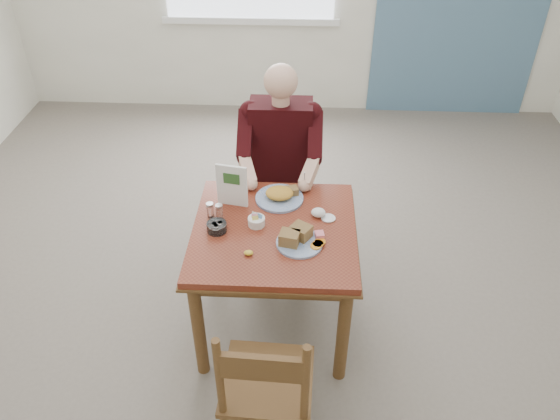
# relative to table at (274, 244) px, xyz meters

# --- Properties ---
(floor) EXTENTS (6.00, 6.00, 0.00)m
(floor) POSITION_rel_table_xyz_m (0.00, 0.00, -0.64)
(floor) COLOR #685E54
(floor) RESTS_ON ground
(lemon_wedge) EXTENTS (0.06, 0.04, 0.03)m
(lemon_wedge) POSITION_rel_table_xyz_m (-0.12, -0.22, 0.13)
(lemon_wedge) COLOR gold
(lemon_wedge) RESTS_ON table
(napkin) EXTENTS (0.10, 0.09, 0.05)m
(napkin) POSITION_rel_table_xyz_m (0.24, 0.12, 0.14)
(napkin) COLOR white
(napkin) RESTS_ON table
(metal_dish) EXTENTS (0.10, 0.10, 0.01)m
(metal_dish) POSITION_rel_table_xyz_m (0.30, 0.10, 0.12)
(metal_dish) COLOR silver
(metal_dish) RESTS_ON table
(table) EXTENTS (0.92, 0.92, 0.75)m
(table) POSITION_rel_table_xyz_m (0.00, 0.00, 0.00)
(table) COLOR maroon
(table) RESTS_ON ground
(chair_far) EXTENTS (0.42, 0.42, 0.95)m
(chair_far) POSITION_rel_table_xyz_m (0.00, 0.80, -0.16)
(chair_far) COLOR brown
(chair_far) RESTS_ON ground
(chair_near) EXTENTS (0.44, 0.44, 0.95)m
(chair_near) POSITION_rel_table_xyz_m (0.01, -0.83, -0.16)
(chair_near) COLOR brown
(chair_near) RESTS_ON ground
(diner) EXTENTS (0.53, 0.56, 1.39)m
(diner) POSITION_rel_table_xyz_m (0.00, 0.71, 0.17)
(diner) COLOR tan
(diner) RESTS_ON chair_far
(near_plate) EXTENTS (0.32, 0.32, 0.08)m
(near_plate) POSITION_rel_table_xyz_m (0.14, -0.11, 0.14)
(near_plate) COLOR white
(near_plate) RESTS_ON table
(far_plate) EXTENTS (0.35, 0.35, 0.08)m
(far_plate) POSITION_rel_table_xyz_m (0.02, 0.28, 0.14)
(far_plate) COLOR white
(far_plate) RESTS_ON table
(caddy) EXTENTS (0.12, 0.12, 0.07)m
(caddy) POSITION_rel_table_xyz_m (-0.10, 0.03, 0.14)
(caddy) COLOR white
(caddy) RESTS_ON table
(shakers) EXTENTS (0.10, 0.06, 0.09)m
(shakers) POSITION_rel_table_xyz_m (-0.34, 0.08, 0.16)
(shakers) COLOR white
(shakers) RESTS_ON table
(creamer) EXTENTS (0.11, 0.11, 0.05)m
(creamer) POSITION_rel_table_xyz_m (-0.31, -0.03, 0.14)
(creamer) COLOR white
(creamer) RESTS_ON table
(menu) EXTENTS (0.18, 0.05, 0.27)m
(menu) POSITION_rel_table_xyz_m (-0.25, 0.21, 0.25)
(menu) COLOR white
(menu) RESTS_ON table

